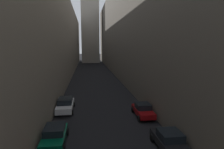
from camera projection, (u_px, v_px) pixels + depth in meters
ground_plane at (95, 78)px, 45.24m from camera, size 264.00×264.00×0.00m
building_block_left at (47, 38)px, 44.33m from camera, size 10.67×108.00×19.03m
building_block_right at (147, 28)px, 47.10m from camera, size 15.86×108.00×24.12m
parked_car_left_third at (55, 135)px, 15.13m from camera, size 1.91×4.00×1.45m
parked_car_left_far at (65, 104)px, 22.77m from camera, size 2.03×4.51×1.57m
parked_car_right_third at (170, 141)px, 14.22m from camera, size 1.99×4.10×1.48m
parked_car_right_far at (143, 110)px, 21.02m from camera, size 1.90×3.98×1.47m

